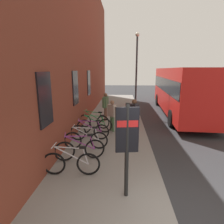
{
  "coord_description": "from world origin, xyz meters",
  "views": [
    {
      "loc": [
        -3.25,
        1.18,
        3.26
      ],
      "look_at": [
        4.86,
        1.68,
        1.39
      ],
      "focal_mm": 29.7,
      "sensor_mm": 36.0,
      "label": 1
    }
  ],
  "objects_px": {
    "pedestrian_by_facade": "(106,104)",
    "pedestrian_near_bus": "(134,113)",
    "bicycle_under_window": "(86,140)",
    "pedestrian_crossing_street": "(112,113)",
    "bicycle_beside_lamp": "(95,125)",
    "bicycle_far_end": "(71,163)",
    "city_bus": "(181,88)",
    "bicycle_leaning_wall": "(80,149)",
    "bicycle_by_door": "(90,132)",
    "transit_info_sign": "(127,136)",
    "street_lamp": "(136,68)",
    "bicycle_end_of_row": "(94,121)"
  },
  "relations": [
    {
      "from": "bicycle_beside_lamp",
      "to": "pedestrian_crossing_street",
      "type": "distance_m",
      "value": 1.1
    },
    {
      "from": "city_bus",
      "to": "pedestrian_by_facade",
      "type": "distance_m",
      "value": 5.92
    },
    {
      "from": "bicycle_leaning_wall",
      "to": "pedestrian_crossing_street",
      "type": "xyz_separation_m",
      "value": [
        3.2,
        -0.95,
        0.6
      ]
    },
    {
      "from": "pedestrian_near_bus",
      "to": "street_lamp",
      "type": "bearing_deg",
      "value": -4.55
    },
    {
      "from": "bicycle_under_window",
      "to": "bicycle_beside_lamp",
      "type": "xyz_separation_m",
      "value": [
        1.94,
        -0.06,
        0.0
      ]
    },
    {
      "from": "bicycle_leaning_wall",
      "to": "city_bus",
      "type": "relative_size",
      "value": 0.16
    },
    {
      "from": "bicycle_by_door",
      "to": "city_bus",
      "type": "xyz_separation_m",
      "value": [
        5.91,
        -5.68,
        1.41
      ]
    },
    {
      "from": "bicycle_beside_lamp",
      "to": "bicycle_end_of_row",
      "type": "xyz_separation_m",
      "value": [
        0.83,
        0.17,
        -0.0
      ]
    },
    {
      "from": "transit_info_sign",
      "to": "street_lamp",
      "type": "bearing_deg",
      "value": -4.92
    },
    {
      "from": "bicycle_far_end",
      "to": "street_lamp",
      "type": "relative_size",
      "value": 0.32
    },
    {
      "from": "bicycle_far_end",
      "to": "city_bus",
      "type": "relative_size",
      "value": 0.17
    },
    {
      "from": "transit_info_sign",
      "to": "pedestrian_crossing_street",
      "type": "xyz_separation_m",
      "value": [
        5.03,
        0.66,
        -0.61
      ]
    },
    {
      "from": "city_bus",
      "to": "bicycle_beside_lamp",
      "type": "bearing_deg",
      "value": 131.58
    },
    {
      "from": "bicycle_end_of_row",
      "to": "city_bus",
      "type": "bearing_deg",
      "value": -54.37
    },
    {
      "from": "bicycle_far_end",
      "to": "pedestrian_near_bus",
      "type": "bearing_deg",
      "value": -27.99
    },
    {
      "from": "bicycle_beside_lamp",
      "to": "city_bus",
      "type": "distance_m",
      "value": 7.61
    },
    {
      "from": "pedestrian_near_bus",
      "to": "street_lamp",
      "type": "relative_size",
      "value": 0.31
    },
    {
      "from": "bicycle_under_window",
      "to": "bicycle_end_of_row",
      "type": "xyz_separation_m",
      "value": [
        2.77,
        0.11,
        0.0
      ]
    },
    {
      "from": "transit_info_sign",
      "to": "street_lamp",
      "type": "xyz_separation_m",
      "value": [
        9.08,
        -0.78,
        1.67
      ]
    },
    {
      "from": "bicycle_beside_lamp",
      "to": "pedestrian_crossing_street",
      "type": "relative_size",
      "value": 1.08
    },
    {
      "from": "bicycle_end_of_row",
      "to": "pedestrian_crossing_street",
      "type": "bearing_deg",
      "value": -115.48
    },
    {
      "from": "bicycle_end_of_row",
      "to": "pedestrian_by_facade",
      "type": "relative_size",
      "value": 1.01
    },
    {
      "from": "bicycle_beside_lamp",
      "to": "bicycle_far_end",
      "type": "bearing_deg",
      "value": 178.06
    },
    {
      "from": "pedestrian_near_bus",
      "to": "pedestrian_by_facade",
      "type": "bearing_deg",
      "value": 35.1
    },
    {
      "from": "bicycle_end_of_row",
      "to": "pedestrian_by_facade",
      "type": "distance_m",
      "value": 1.77
    },
    {
      "from": "pedestrian_crossing_street",
      "to": "pedestrian_near_bus",
      "type": "bearing_deg",
      "value": -103.79
    },
    {
      "from": "bicycle_by_door",
      "to": "pedestrian_near_bus",
      "type": "xyz_separation_m",
      "value": [
        1.01,
        -2.03,
        0.67
      ]
    },
    {
      "from": "pedestrian_by_facade",
      "to": "pedestrian_near_bus",
      "type": "xyz_separation_m",
      "value": [
        -2.33,
        -1.64,
        0.0
      ]
    },
    {
      "from": "bicycle_far_end",
      "to": "bicycle_under_window",
      "type": "height_order",
      "value": "same"
    },
    {
      "from": "bicycle_under_window",
      "to": "pedestrian_crossing_street",
      "type": "bearing_deg",
      "value": -21.83
    },
    {
      "from": "bicycle_by_door",
      "to": "pedestrian_crossing_street",
      "type": "bearing_deg",
      "value": -36.14
    },
    {
      "from": "pedestrian_near_bus",
      "to": "bicycle_beside_lamp",
      "type": "bearing_deg",
      "value": 92.06
    },
    {
      "from": "pedestrian_by_facade",
      "to": "bicycle_by_door",
      "type": "bearing_deg",
      "value": 173.23
    },
    {
      "from": "city_bus",
      "to": "bicycle_far_end",
      "type": "bearing_deg",
      "value": 146.98
    },
    {
      "from": "city_bus",
      "to": "street_lamp",
      "type": "height_order",
      "value": "street_lamp"
    },
    {
      "from": "street_lamp",
      "to": "transit_info_sign",
      "type": "bearing_deg",
      "value": 175.08
    },
    {
      "from": "bicycle_end_of_row",
      "to": "city_bus",
      "type": "xyz_separation_m",
      "value": [
        4.13,
        -5.77,
        1.41
      ]
    },
    {
      "from": "bicycle_leaning_wall",
      "to": "city_bus",
      "type": "distance_m",
      "value": 9.77
    },
    {
      "from": "bicycle_far_end",
      "to": "transit_info_sign",
      "type": "relative_size",
      "value": 0.74
    },
    {
      "from": "bicycle_end_of_row",
      "to": "pedestrian_near_bus",
      "type": "height_order",
      "value": "pedestrian_near_bus"
    },
    {
      "from": "transit_info_sign",
      "to": "bicycle_beside_lamp",
      "type": "bearing_deg",
      "value": 17.86
    },
    {
      "from": "pedestrian_by_facade",
      "to": "pedestrian_crossing_street",
      "type": "distance_m",
      "value": 2.13
    },
    {
      "from": "bicycle_under_window",
      "to": "pedestrian_by_facade",
      "type": "relative_size",
      "value": 1.02
    },
    {
      "from": "bicycle_leaning_wall",
      "to": "bicycle_by_door",
      "type": "relative_size",
      "value": 0.98
    },
    {
      "from": "bicycle_leaning_wall",
      "to": "transit_info_sign",
      "type": "height_order",
      "value": "transit_info_sign"
    },
    {
      "from": "pedestrian_by_facade",
      "to": "pedestrian_near_bus",
      "type": "height_order",
      "value": "pedestrian_near_bus"
    },
    {
      "from": "bicycle_beside_lamp",
      "to": "pedestrian_crossing_street",
      "type": "bearing_deg",
      "value": -68.38
    },
    {
      "from": "bicycle_under_window",
      "to": "bicycle_end_of_row",
      "type": "height_order",
      "value": "same"
    },
    {
      "from": "bicycle_beside_lamp",
      "to": "city_bus",
      "type": "xyz_separation_m",
      "value": [
        4.96,
        -5.59,
        1.41
      ]
    },
    {
      "from": "pedestrian_by_facade",
      "to": "pedestrian_crossing_street",
      "type": "relative_size",
      "value": 1.06
    }
  ]
}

